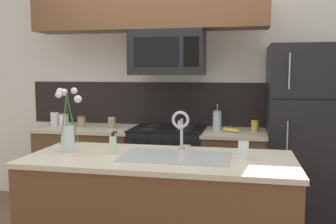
% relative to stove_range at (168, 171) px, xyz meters
% --- Properties ---
extents(rear_partition, '(5.20, 0.10, 2.60)m').
position_rel_stove_range_xyz_m(rear_partition, '(0.30, 0.38, 0.84)').
color(rear_partition, silver).
rests_on(rear_partition, ground).
extents(splash_band, '(3.40, 0.01, 0.48)m').
position_rel_stove_range_xyz_m(splash_band, '(-0.00, 0.32, 0.69)').
color(splash_band, black).
rests_on(splash_band, rear_partition).
extents(back_counter_left, '(1.04, 0.65, 0.91)m').
position_rel_stove_range_xyz_m(back_counter_left, '(-0.89, 0.00, -0.01)').
color(back_counter_left, brown).
rests_on(back_counter_left, ground).
extents(back_counter_right, '(0.64, 0.65, 0.91)m').
position_rel_stove_range_xyz_m(back_counter_right, '(0.69, 0.00, -0.01)').
color(back_counter_right, brown).
rests_on(back_counter_right, ground).
extents(stove_range, '(0.76, 0.64, 0.93)m').
position_rel_stove_range_xyz_m(stove_range, '(0.00, 0.00, 0.00)').
color(stove_range, black).
rests_on(stove_range, ground).
extents(microwave, '(0.74, 0.40, 0.45)m').
position_rel_stove_range_xyz_m(microwave, '(0.00, -0.02, 1.24)').
color(microwave, black).
extents(upper_cabinet_band, '(2.39, 0.34, 0.60)m').
position_rel_stove_range_xyz_m(upper_cabinet_band, '(-0.20, -0.05, 1.76)').
color(upper_cabinet_band, brown).
extents(refrigerator, '(0.80, 0.74, 1.76)m').
position_rel_stove_range_xyz_m(refrigerator, '(1.39, 0.02, 0.42)').
color(refrigerator, black).
rests_on(refrigerator, ground).
extents(storage_jar_tall, '(0.10, 0.10, 0.17)m').
position_rel_stove_range_xyz_m(storage_jar_tall, '(-1.29, 0.03, 0.53)').
color(storage_jar_tall, silver).
rests_on(storage_jar_tall, back_counter_left).
extents(storage_jar_medium, '(0.10, 0.10, 0.13)m').
position_rel_stove_range_xyz_m(storage_jar_medium, '(-1.17, -0.00, 0.52)').
color(storage_jar_medium, silver).
rests_on(storage_jar_medium, back_counter_left).
extents(storage_jar_short, '(0.08, 0.08, 0.12)m').
position_rel_stove_range_xyz_m(storage_jar_short, '(-0.95, -0.03, 0.51)').
color(storage_jar_short, '#997F5B').
rests_on(storage_jar_short, back_counter_left).
extents(storage_jar_squat, '(0.08, 0.08, 0.11)m').
position_rel_stove_range_xyz_m(storage_jar_squat, '(-0.61, -0.02, 0.50)').
color(storage_jar_squat, '#997F5B').
rests_on(storage_jar_squat, back_counter_left).
extents(banana_bunch, '(0.19, 0.12, 0.08)m').
position_rel_stove_range_xyz_m(banana_bunch, '(0.65, -0.06, 0.47)').
color(banana_bunch, yellow).
rests_on(banana_bunch, back_counter_right).
extents(french_press, '(0.09, 0.09, 0.27)m').
position_rel_stove_range_xyz_m(french_press, '(0.50, 0.06, 0.55)').
color(french_press, silver).
rests_on(french_press, back_counter_right).
extents(coffee_tin, '(0.08, 0.08, 0.11)m').
position_rel_stove_range_xyz_m(coffee_tin, '(0.88, 0.05, 0.50)').
color(coffee_tin, gold).
rests_on(coffee_tin, back_counter_right).
extents(island_counter, '(1.88, 0.81, 0.91)m').
position_rel_stove_range_xyz_m(island_counter, '(0.19, -1.25, -0.01)').
color(island_counter, brown).
rests_on(island_counter, ground).
extents(kitchen_sink, '(0.76, 0.43, 0.16)m').
position_rel_stove_range_xyz_m(kitchen_sink, '(0.31, -1.25, 0.38)').
color(kitchen_sink, '#ADAFB5').
rests_on(kitchen_sink, island_counter).
extents(sink_faucet, '(0.14, 0.14, 0.31)m').
position_rel_stove_range_xyz_m(sink_faucet, '(0.31, -1.04, 0.65)').
color(sink_faucet, '#B7BABF').
rests_on(sink_faucet, island_counter).
extents(dish_soap_bottle, '(0.06, 0.05, 0.16)m').
position_rel_stove_range_xyz_m(dish_soap_bottle, '(-0.16, -1.23, 0.52)').
color(dish_soap_bottle, beige).
rests_on(dish_soap_bottle, island_counter).
extents(drinking_glass, '(0.07, 0.07, 0.12)m').
position_rel_stove_range_xyz_m(drinking_glass, '(0.77, -1.20, 0.51)').
color(drinking_glass, silver).
rests_on(drinking_glass, island_counter).
extents(flower_vase, '(0.19, 0.17, 0.48)m').
position_rel_stove_range_xyz_m(flower_vase, '(-0.51, -1.23, 0.61)').
color(flower_vase, silver).
rests_on(flower_vase, island_counter).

